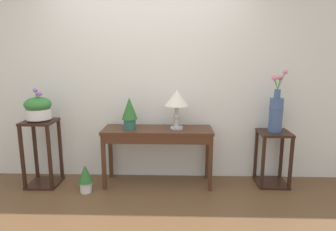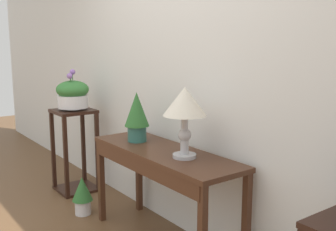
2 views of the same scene
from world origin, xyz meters
name	(u,v)px [view 1 (image 1 of 2)]	position (x,y,z in m)	size (l,w,h in m)	color
back_wall_with_art	(148,72)	(0.00, 1.43, 1.40)	(9.00, 0.10, 2.80)	silver
console_table	(158,137)	(0.14, 1.10, 0.63)	(1.34, 0.44, 0.72)	#472819
table_lamp	(177,100)	(0.38, 1.12, 1.08)	(0.29, 0.29, 0.48)	#B7B7BC
potted_plant_on_console	(129,112)	(-0.20, 1.11, 0.94)	(0.19, 0.19, 0.39)	#2D665B
pedestal_stand_left	(42,153)	(-1.29, 1.06, 0.42)	(0.38, 0.38, 0.83)	black
planter_bowl_wide_left	(38,108)	(-1.29, 1.06, 0.99)	(0.32, 0.32, 0.39)	silver
pedestal_stand_right	(273,158)	(1.58, 1.15, 0.34)	(0.38, 0.38, 0.69)	black
flower_vase_tall_right	(276,110)	(1.58, 1.15, 0.95)	(0.19, 0.17, 0.76)	#3D5684
potted_plant_floor	(85,177)	(-0.70, 0.86, 0.19)	(0.18, 0.18, 0.34)	silver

